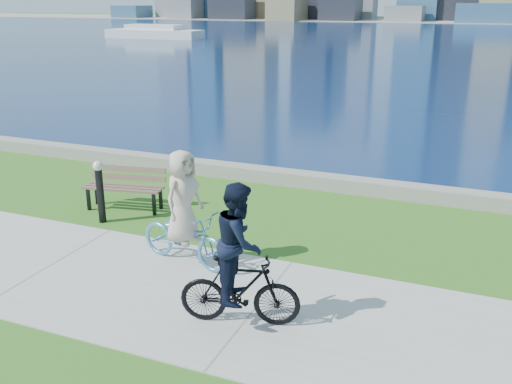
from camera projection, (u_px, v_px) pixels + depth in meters
ground at (255, 309)px, 8.89m from camera, size 320.00×320.00×0.00m
concrete_path at (255, 308)px, 8.88m from camera, size 80.00×3.50×0.02m
seawall at (349, 185)px, 14.26m from camera, size 90.00×0.50×0.35m
bay_water at (472, 37)px, 71.97m from camera, size 320.00×131.00×0.01m
far_shore at (485, 21)px, 122.77m from camera, size 320.00×30.00×0.12m
ferry_near at (154, 33)px, 69.84m from camera, size 12.14×3.47×1.65m
park_bench at (125, 184)px, 13.01m from camera, size 1.89×0.94×0.94m
bollard_lamp at (100, 187)px, 12.11m from camera, size 0.22×0.22×1.37m
cyclist_woman at (184, 223)px, 10.15m from camera, size 1.06×2.03×2.12m
cyclist_man at (240, 267)px, 8.18m from camera, size 0.95×1.85×2.18m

